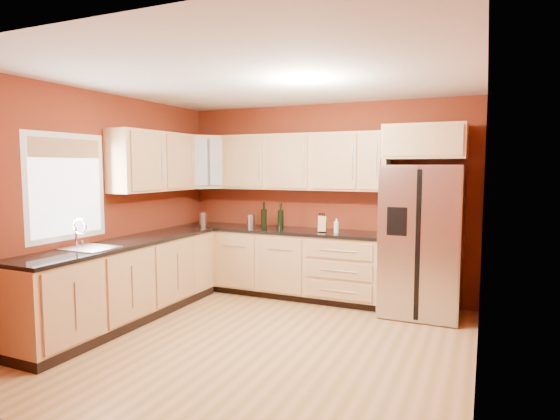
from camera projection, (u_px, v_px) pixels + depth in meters
name	position (u px, v px, depth m)	size (l,w,h in m)	color
floor	(259.00, 343.00, 4.67)	(4.00, 4.00, 0.00)	olive
ceiling	(258.00, 78.00, 4.43)	(4.00, 4.00, 0.00)	silver
wall_back	(324.00, 200.00, 6.38)	(4.00, 0.04, 2.60)	maroon
wall_front	(106.00, 245.00, 2.73)	(4.00, 0.04, 2.60)	maroon
wall_left	(102.00, 207.00, 5.36)	(0.04, 4.00, 2.60)	maroon
wall_right	(481.00, 224.00, 3.75)	(0.04, 4.00, 2.60)	maroon
base_cabinets_back	(278.00, 263.00, 6.40)	(2.90, 0.60, 0.88)	tan
base_cabinets_left	(125.00, 283.00, 5.32)	(0.60, 2.80, 0.88)	tan
countertop_back	(278.00, 230.00, 6.35)	(2.90, 0.62, 0.04)	black
countertop_left	(124.00, 243.00, 5.27)	(0.62, 2.80, 0.04)	black
upper_cabinets_back	(302.00, 162.00, 6.28)	(2.30, 0.33, 0.75)	tan
upper_cabinets_left	(154.00, 162.00, 5.90)	(0.33, 1.35, 0.75)	tan
corner_upper_cabinet	(206.00, 162.00, 6.70)	(0.62, 0.33, 0.75)	tan
over_fridge_cabinet	(425.00, 142.00, 5.49)	(0.92, 0.60, 0.40)	tan
refrigerator	(422.00, 240.00, 5.53)	(0.90, 0.75, 1.78)	silver
window	(67.00, 187.00, 4.87)	(0.03, 0.90, 1.00)	white
sink_faucet	(89.00, 234.00, 4.80)	(0.50, 0.42, 0.30)	white
canister_left	(251.00, 221.00, 6.46)	(0.11, 0.11, 0.18)	silver
canister_right	(203.00, 218.00, 6.82)	(0.11, 0.11, 0.18)	silver
wine_bottle_a	(264.00, 215.00, 6.44)	(0.08, 0.08, 0.36)	black
wine_bottle_b	(281.00, 216.00, 6.32)	(0.08, 0.08, 0.35)	black
knife_block	(322.00, 224.00, 6.03)	(0.10, 0.09, 0.20)	tan
soap_dispenser	(336.00, 226.00, 5.95)	(0.06, 0.06, 0.18)	white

